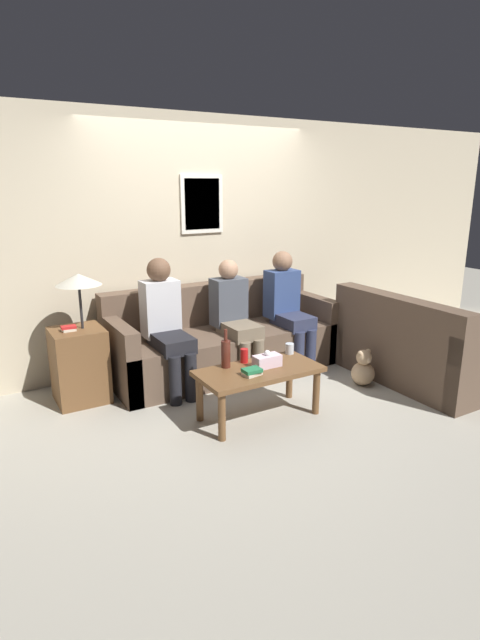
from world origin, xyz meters
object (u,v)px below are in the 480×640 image
Objects in this scene: person_middle at (235,314)px; person_right at (288,304)px; couch_side at (416,350)px; drinking_glass at (290,349)px; wine_bottle at (226,353)px; coffee_table at (259,376)px; couch_main at (222,341)px; teddy_bear at (363,370)px; person_left at (166,321)px.

person_right is at bearing 0.22° from person_middle.
couch_side is 16.43× the size of drinking_glass.
person_middle is (-0.13, 0.76, 0.16)m from drinking_glass.
coffee_table is at bearing -38.43° from wine_bottle.
wine_bottle is at bearing -146.83° from person_right.
couch_main is at bearing 63.12° from wine_bottle.
couch_side is 1.33× the size of person_middle.
couch_main is 1.46m from teddy_bear.
couch_side reaches higher than coffee_table.
person_middle is at bearing -179.78° from person_right.
couch_side is (1.53, -1.22, 0.00)m from couch_main.
person_right is (1.18, 0.77, 0.11)m from wine_bottle.
wine_bottle is at bearing 141.57° from coffee_table.
wine_bottle is at bearing 82.59° from couch_side.
person_middle is 3.28× the size of teddy_bear.
coffee_table is 10.88× the size of drinking_glass.
coffee_table is at bearing -108.13° from person_middle.
person_middle reaches higher than teddy_bear.
person_right is 1.05m from teddy_bear.
person_right is (0.65, 0.00, 0.03)m from person_middle.
drinking_glass is at bearing 22.25° from coffee_table.
person_right reaches higher than person_middle.
drinking_glass reaches higher than teddy_bear.
couch_side is 1.51× the size of coffee_table.
couch_main is 0.38m from person_middle.
person_right is (0.96, 0.94, 0.30)m from coffee_table.
couch_side is 4.36× the size of teddy_bear.
drinking_glass is at bearing -41.22° from person_left.
person_left is at bearing 152.65° from teddy_bear.
person_right is at bearing 44.46° from coffee_table.
drinking_glass is 0.08× the size of person_right.
wine_bottle is 0.93m from person_middle.
teddy_bear is at bearing -27.35° from person_left.
couch_side is 1.28× the size of person_right.
person_right is at bearing -15.42° from couch_main.
couch_side is at bearing -7.41° from wine_bottle.
coffee_table is 2.89× the size of teddy_bear.
drinking_glass is 0.94m from person_right.
coffee_table is at bearing -135.54° from person_right.
couch_side is 0.59m from teddy_bear.
person_left is (-0.87, 0.76, 0.20)m from drinking_glass.
person_right is (1.39, 0.00, -0.01)m from person_left.
person_right reaches higher than teddy_bear.
wine_bottle is 3.46× the size of drinking_glass.
couch_main reaches higher than wine_bottle.
coffee_table is at bearing -176.79° from teddy_bear.
person_middle is at bearing 137.43° from teddy_bear.
teddy_bear is at bearing -3.97° from wine_bottle.
person_left is (-0.21, 0.77, 0.12)m from wine_bottle.
drinking_glass is at bearing 78.77° from couch_side.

